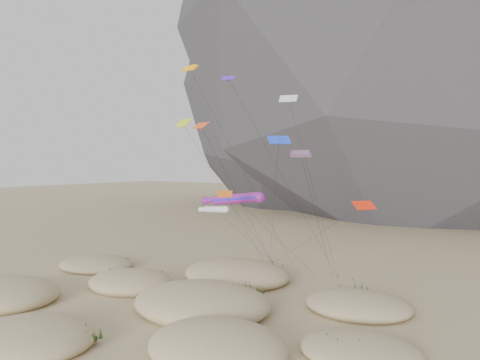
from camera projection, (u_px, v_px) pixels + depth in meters
name	position (u px, v px, depth m)	size (l,w,h in m)	color
ground	(167.00, 316.00, 46.03)	(500.00, 500.00, 0.00)	#CCB789
dunes	(168.00, 298.00, 49.75)	(52.60, 37.96, 3.59)	#CCB789
dune_grass	(184.00, 297.00, 49.73)	(41.08, 28.33, 1.57)	black
kite_stakes	(292.00, 271.00, 64.23)	(20.01, 7.17, 0.30)	#3F2D1E
rainbow_tube_kite	(234.00, 199.00, 56.97)	(11.44, 10.12, 11.69)	red
white_tube_kite	(214.00, 210.00, 58.17)	(6.21, 12.95, 9.92)	silver
orange_parafoil	(192.00, 72.00, 61.21)	(8.78, 15.16, 27.94)	#FFAB0D
multi_parafoil	(301.00, 156.00, 48.25)	(3.44, 15.16, 16.43)	red
delta_kites	(253.00, 141.00, 52.90)	(24.62, 21.18, 25.86)	blue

